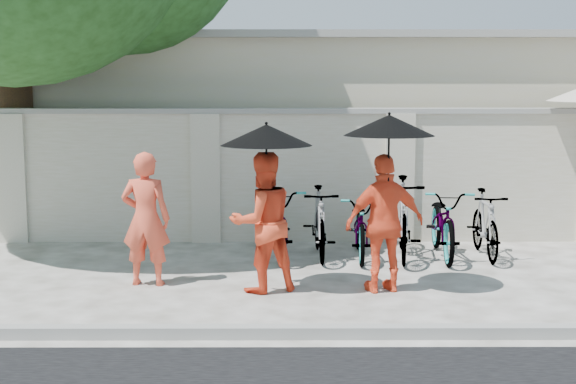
{
  "coord_description": "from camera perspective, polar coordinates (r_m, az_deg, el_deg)",
  "views": [
    {
      "loc": [
        0.23,
        -9.26,
        2.48
      ],
      "look_at": [
        0.26,
        0.78,
        1.1
      ],
      "focal_mm": 50.0,
      "sensor_mm": 36.0,
      "label": 1
    }
  ],
  "objects": [
    {
      "name": "bike_2",
      "position": [
        11.4,
        5.22,
        -2.45
      ],
      "size": [
        0.68,
        1.76,
        0.91
      ],
      "primitive_type": "imported",
      "rotation": [
        0.0,
        0.0,
        -0.05
      ],
      "color": "gray",
      "rests_on": "ground"
    },
    {
      "name": "parasol_center",
      "position": [
        9.28,
        -1.55,
        4.08
      ],
      "size": [
        1.07,
        1.07,
        1.05
      ],
      "color": "black",
      "rests_on": "ground"
    },
    {
      "name": "parasol_right",
      "position": [
        9.33,
        7.21,
        4.73
      ],
      "size": [
        1.05,
        1.05,
        1.17
      ],
      "color": "black",
      "rests_on": "ground"
    },
    {
      "name": "bike_5",
      "position": [
        11.72,
        13.84,
        -2.23
      ],
      "size": [
        0.5,
        1.62,
        0.96
      ],
      "primitive_type": "imported",
      "rotation": [
        0.0,
        0.0,
        -0.03
      ],
      "color": "gray",
      "rests_on": "ground"
    },
    {
      "name": "bike_3",
      "position": [
        11.43,
        8.17,
        -1.85
      ],
      "size": [
        0.75,
        1.96,
        1.15
      ],
      "primitive_type": "imported",
      "rotation": [
        0.0,
        0.0,
        -0.11
      ],
      "color": "gray",
      "rests_on": "ground"
    },
    {
      "name": "ground",
      "position": [
        9.59,
        -1.57,
        -7.17
      ],
      "size": [
        80.0,
        80.0,
        0.0
      ],
      "primitive_type": "plane",
      "color": "silver"
    },
    {
      "name": "monk_left",
      "position": [
        9.94,
        -10.08,
        -1.89
      ],
      "size": [
        0.63,
        0.45,
        1.65
      ],
      "primitive_type": "imported",
      "rotation": [
        0.0,
        0.0,
        3.05
      ],
      "color": "#F05337",
      "rests_on": "ground"
    },
    {
      "name": "bike_4",
      "position": [
        11.6,
        11.0,
        -2.15
      ],
      "size": [
        0.75,
        1.93,
        1.0
      ],
      "primitive_type": "imported",
      "rotation": [
        0.0,
        0.0,
        -0.05
      ],
      "color": "gray",
      "rests_on": "ground"
    },
    {
      "name": "compound_wall",
      "position": [
        12.57,
        3.32,
        1.05
      ],
      "size": [
        20.0,
        0.3,
        2.0
      ],
      "primitive_type": "cube",
      "color": "beige",
      "rests_on": "ground"
    },
    {
      "name": "monk_right",
      "position": [
        9.54,
        6.91,
        -2.22
      ],
      "size": [
        1.04,
        0.64,
        1.65
      ],
      "primitive_type": "imported",
      "rotation": [
        0.0,
        0.0,
        3.4
      ],
      "color": "#F95028",
      "rests_on": "ground"
    },
    {
      "name": "monk_center",
      "position": [
        9.49,
        -1.82,
        -2.16
      ],
      "size": [
        1.0,
        0.92,
        1.67
      ],
      "primitive_type": "imported",
      "rotation": [
        0.0,
        0.0,
        3.58
      ],
      "color": "#F54824",
      "rests_on": "ground"
    },
    {
      "name": "building_behind",
      "position": [
        16.38,
        6.02,
        4.69
      ],
      "size": [
        14.0,
        6.0,
        3.2
      ],
      "primitive_type": "cube",
      "color": "#BFB690",
      "rests_on": "ground"
    },
    {
      "name": "bike_0",
      "position": [
        11.49,
        -0.7,
        -2.09
      ],
      "size": [
        0.87,
        1.97,
        1.0
      ],
      "primitive_type": "imported",
      "rotation": [
        0.0,
        0.0,
        0.11
      ],
      "color": "gray",
      "rests_on": "ground"
    },
    {
      "name": "kerb",
      "position": [
        7.94,
        -1.87,
        -9.92
      ],
      "size": [
        40.0,
        0.16,
        0.12
      ],
      "primitive_type": "cube",
      "color": "gray",
      "rests_on": "ground"
    },
    {
      "name": "bike_1",
      "position": [
        11.36,
        2.26,
        -2.2
      ],
      "size": [
        0.51,
        1.69,
        1.01
      ],
      "primitive_type": "imported",
      "rotation": [
        0.0,
        0.0,
        0.02
      ],
      "color": "gray",
      "rests_on": "ground"
    }
  ]
}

